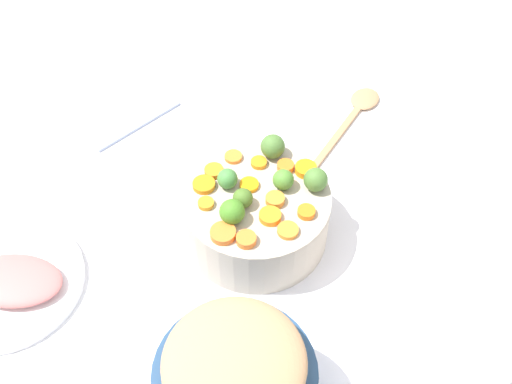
% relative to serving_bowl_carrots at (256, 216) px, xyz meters
% --- Properties ---
extents(tabletop, '(2.40, 2.40, 0.02)m').
position_rel_serving_bowl_carrots_xyz_m(tabletop, '(-0.02, 0.03, -0.06)').
color(tabletop, white).
rests_on(tabletop, ground).
extents(serving_bowl_carrots, '(0.24, 0.24, 0.10)m').
position_rel_serving_bowl_carrots_xyz_m(serving_bowl_carrots, '(0.00, 0.00, 0.00)').
color(serving_bowl_carrots, '#B5A893').
rests_on(serving_bowl_carrots, tabletop).
extents(stuffing_mound, '(0.17, 0.17, 0.05)m').
position_rel_serving_bowl_carrots_xyz_m(stuffing_mound, '(0.11, 0.28, 0.11)').
color(stuffing_mound, tan).
rests_on(stuffing_mound, metal_pot).
extents(carrot_slice_0, '(0.04, 0.04, 0.01)m').
position_rel_serving_bowl_carrots_xyz_m(carrot_slice_0, '(0.00, -0.02, 0.05)').
color(carrot_slice_0, orange).
rests_on(carrot_slice_0, serving_bowl_carrots).
extents(carrot_slice_1, '(0.05, 0.05, 0.01)m').
position_rel_serving_bowl_carrots_xyz_m(carrot_slice_1, '(0.07, 0.06, 0.06)').
color(carrot_slice_1, orange).
rests_on(carrot_slice_1, serving_bowl_carrots).
extents(carrot_slice_2, '(0.04, 0.04, 0.01)m').
position_rel_serving_bowl_carrots_xyz_m(carrot_slice_2, '(-0.01, 0.05, 0.06)').
color(carrot_slice_2, orange).
rests_on(carrot_slice_2, serving_bowl_carrots).
extents(carrot_slice_3, '(0.04, 0.04, 0.01)m').
position_rel_serving_bowl_carrots_xyz_m(carrot_slice_3, '(0.04, 0.08, 0.06)').
color(carrot_slice_3, orange).
rests_on(carrot_slice_3, serving_bowl_carrots).
extents(carrot_slice_4, '(0.03, 0.03, 0.01)m').
position_rel_serving_bowl_carrots_xyz_m(carrot_slice_4, '(0.08, -0.01, 0.05)').
color(carrot_slice_4, orange).
rests_on(carrot_slice_4, serving_bowl_carrots).
extents(carrot_slice_5, '(0.04, 0.04, 0.01)m').
position_rel_serving_bowl_carrots_xyz_m(carrot_slice_5, '(0.05, -0.07, 0.05)').
color(carrot_slice_5, orange).
rests_on(carrot_slice_5, serving_bowl_carrots).
extents(carrot_slice_6, '(0.04, 0.04, 0.01)m').
position_rel_serving_bowl_carrots_xyz_m(carrot_slice_6, '(-0.09, -0.03, 0.06)').
color(carrot_slice_6, orange).
rests_on(carrot_slice_6, serving_bowl_carrots).
extents(carrot_slice_7, '(0.04, 0.04, 0.01)m').
position_rel_serving_bowl_carrots_xyz_m(carrot_slice_7, '(-0.03, 0.08, 0.05)').
color(carrot_slice_7, orange).
rests_on(carrot_slice_7, serving_bowl_carrots).
extents(carrot_slice_8, '(0.04, 0.04, 0.01)m').
position_rel_serving_bowl_carrots_xyz_m(carrot_slice_8, '(-0.06, 0.06, 0.05)').
color(carrot_slice_8, orange).
rests_on(carrot_slice_8, serving_bowl_carrots).
extents(carrot_slice_9, '(0.04, 0.04, 0.01)m').
position_rel_serving_bowl_carrots_xyz_m(carrot_slice_9, '(0.07, -0.04, 0.05)').
color(carrot_slice_9, orange).
rests_on(carrot_slice_9, serving_bowl_carrots).
extents(carrot_slice_10, '(0.04, 0.04, 0.01)m').
position_rel_serving_bowl_carrots_xyz_m(carrot_slice_10, '(-0.02, -0.06, 0.05)').
color(carrot_slice_10, orange).
rests_on(carrot_slice_10, serving_bowl_carrots).
extents(carrot_slice_11, '(0.04, 0.04, 0.01)m').
position_rel_serving_bowl_carrots_xyz_m(carrot_slice_11, '(0.01, -0.09, 0.05)').
color(carrot_slice_11, orange).
rests_on(carrot_slice_11, serving_bowl_carrots).
extents(carrot_slice_12, '(0.04, 0.04, 0.01)m').
position_rel_serving_bowl_carrots_xyz_m(carrot_slice_12, '(-0.02, 0.02, 0.06)').
color(carrot_slice_12, orange).
rests_on(carrot_slice_12, serving_bowl_carrots).
extents(carrot_slice_13, '(0.04, 0.04, 0.01)m').
position_rel_serving_bowl_carrots_xyz_m(carrot_slice_13, '(-0.06, -0.04, 0.06)').
color(carrot_slice_13, orange).
rests_on(carrot_slice_13, serving_bowl_carrots).
extents(brussels_sprout_0, '(0.04, 0.04, 0.04)m').
position_rel_serving_bowl_carrots_xyz_m(brussels_sprout_0, '(-0.09, 0.01, 0.07)').
color(brussels_sprout_0, '#4B7632').
rests_on(brussels_sprout_0, serving_bowl_carrots).
extents(brussels_sprout_1, '(0.03, 0.03, 0.03)m').
position_rel_serving_bowl_carrots_xyz_m(brussels_sprout_1, '(-0.05, -0.01, 0.07)').
color(brussels_sprout_1, '#4E8430').
rests_on(brussels_sprout_1, serving_bowl_carrots).
extents(brussels_sprout_2, '(0.04, 0.04, 0.04)m').
position_rel_serving_bowl_carrots_xyz_m(brussels_sprout_2, '(-0.05, -0.08, 0.07)').
color(brussels_sprout_2, '#497131').
rests_on(brussels_sprout_2, serving_bowl_carrots).
extents(brussels_sprout_3, '(0.03, 0.03, 0.03)m').
position_rel_serving_bowl_carrots_xyz_m(brussels_sprout_3, '(0.02, 0.01, 0.07)').
color(brussels_sprout_3, '#476D25').
rests_on(brussels_sprout_3, serving_bowl_carrots).
extents(brussels_sprout_4, '(0.03, 0.03, 0.03)m').
position_rel_serving_bowl_carrots_xyz_m(brussels_sprout_4, '(0.04, -0.03, 0.07)').
color(brussels_sprout_4, '#44813C').
rests_on(brussels_sprout_4, serving_bowl_carrots).
extents(brussels_sprout_5, '(0.04, 0.04, 0.04)m').
position_rel_serving_bowl_carrots_xyz_m(brussels_sprout_5, '(0.05, 0.04, 0.07)').
color(brussels_sprout_5, '#458324').
rests_on(brussels_sprout_5, serving_bowl_carrots).
extents(wooden_spoon, '(0.22, 0.20, 0.01)m').
position_rel_serving_bowl_carrots_xyz_m(wooden_spoon, '(-0.28, -0.23, -0.04)').
color(wooden_spoon, '#AC8057').
rests_on(wooden_spoon, tabletop).
extents(casserole_dish, '(0.22, 0.22, 0.10)m').
position_rel_serving_bowl_carrots_xyz_m(casserole_dish, '(-0.19, 0.27, -0.00)').
color(casserole_dish, white).
rests_on(casserole_dish, tabletop).
extents(ham_plate, '(0.24, 0.24, 0.01)m').
position_rel_serving_bowl_carrots_xyz_m(ham_plate, '(0.41, -0.02, -0.04)').
color(ham_plate, white).
rests_on(ham_plate, tabletop).
extents(ham_slice_main, '(0.18, 0.15, 0.02)m').
position_rel_serving_bowl_carrots_xyz_m(ham_slice_main, '(0.39, -0.01, -0.03)').
color(ham_slice_main, '#C86F6B').
rests_on(ham_slice_main, ham_plate).
extents(dish_towel, '(0.23, 0.20, 0.01)m').
position_rel_serving_bowl_carrots_xyz_m(dish_towel, '(0.17, -0.37, -0.05)').
color(dish_towel, '#97A4C5').
rests_on(dish_towel, tabletop).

